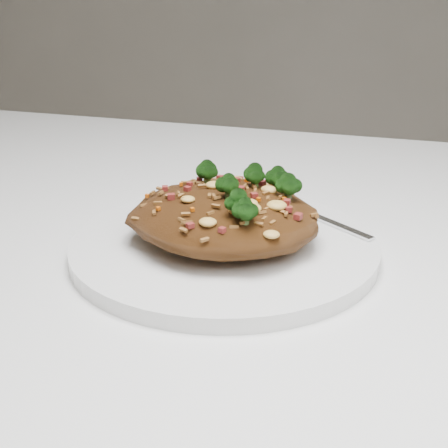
# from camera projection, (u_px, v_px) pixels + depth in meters

# --- Properties ---
(dining_table) EXTENTS (1.20, 0.80, 0.75)m
(dining_table) POSITION_uv_depth(u_px,v_px,m) (251.00, 302.00, 0.67)
(dining_table) COLOR white
(dining_table) RESTS_ON ground
(plate) EXTENTS (0.28, 0.28, 0.01)m
(plate) POSITION_uv_depth(u_px,v_px,m) (224.00, 246.00, 0.57)
(plate) COLOR white
(plate) RESTS_ON dining_table
(fried_rice) EXTENTS (0.17, 0.16, 0.07)m
(fried_rice) POSITION_uv_depth(u_px,v_px,m) (225.00, 208.00, 0.56)
(fried_rice) COLOR brown
(fried_rice) RESTS_ON plate
(fork) EXTENTS (0.14, 0.11, 0.00)m
(fork) POSITION_uv_depth(u_px,v_px,m) (314.00, 216.00, 0.62)
(fork) COLOR silver
(fork) RESTS_ON plate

